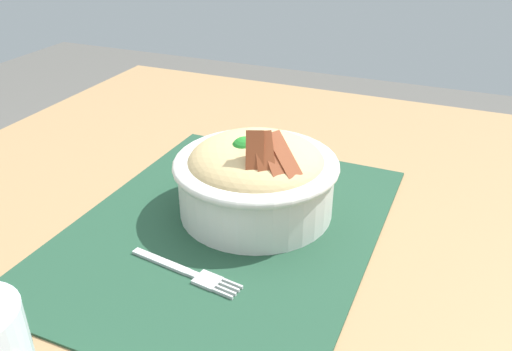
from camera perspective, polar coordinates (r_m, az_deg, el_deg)
name	(u,v)px	position (r m, az deg, el deg)	size (l,w,h in m)	color
table	(229,268)	(0.71, -2.93, -9.95)	(1.01, 0.95, 0.76)	#99754C
placemat	(225,228)	(0.64, -3.36, -5.65)	(0.45, 0.35, 0.00)	#1E422D
bowl	(256,175)	(0.64, 0.00, 0.04)	(0.23, 0.23, 0.13)	silver
fork	(189,273)	(0.57, -7.27, -10.38)	(0.03, 0.14, 0.00)	#BABABA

